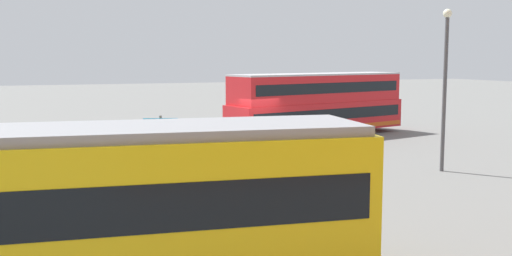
% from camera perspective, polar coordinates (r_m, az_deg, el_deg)
% --- Properties ---
extents(ground_plane, '(160.00, 160.00, 0.00)m').
position_cam_1_polar(ground_plane, '(30.30, 0.70, -1.91)').
color(ground_plane, slate).
extents(double_decker_bus, '(12.10, 5.38, 3.74)m').
position_cam_1_polar(double_decker_bus, '(34.62, 6.12, 2.34)').
color(double_decker_bus, red).
rests_on(double_decker_bus, ground).
extents(tram_yellow, '(14.02, 4.40, 3.30)m').
position_cam_1_polar(tram_yellow, '(11.99, -22.44, -7.66)').
color(tram_yellow, yellow).
rests_on(tram_yellow, ground).
extents(pedestrian_near_railing, '(0.44, 0.44, 1.76)m').
position_cam_1_polar(pedestrian_near_railing, '(26.27, -3.28, -1.03)').
color(pedestrian_near_railing, '#4C3F2D').
rests_on(pedestrian_near_railing, ground).
extents(pedestrian_railing, '(8.90, 0.54, 1.08)m').
position_cam_1_polar(pedestrian_railing, '(23.62, -0.75, -2.58)').
color(pedestrian_railing, gray).
rests_on(pedestrian_railing, ground).
extents(info_sign, '(1.25, 0.37, 2.51)m').
position_cam_1_polar(info_sign, '(21.92, -9.33, -0.70)').
color(info_sign, slate).
rests_on(info_sign, ground).
extents(street_lamp, '(0.36, 0.36, 6.58)m').
position_cam_1_polar(street_lamp, '(24.77, 18.08, 4.78)').
color(street_lamp, '#4C4C51').
rests_on(street_lamp, ground).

